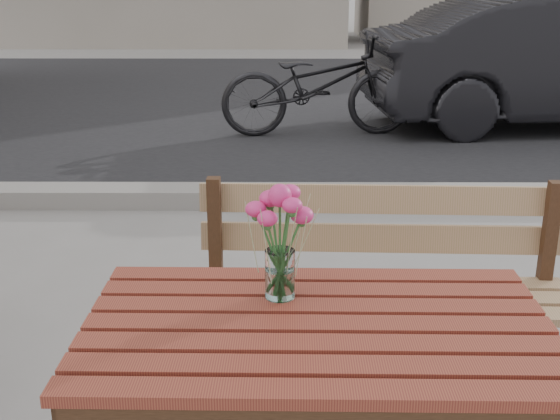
# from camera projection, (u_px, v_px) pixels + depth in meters

# --- Properties ---
(street) EXTENTS (30.00, 8.12, 0.12)m
(street) POSITION_uv_depth(u_px,v_px,m) (310.00, 132.00, 6.67)
(street) COLOR black
(street) RESTS_ON ground
(main_table) EXTENTS (1.14, 0.68, 0.70)m
(main_table) POSITION_uv_depth(u_px,v_px,m) (317.00, 363.00, 1.73)
(main_table) COLOR maroon
(main_table) RESTS_ON ground
(main_bench) EXTENTS (1.34, 0.44, 0.82)m
(main_bench) POSITION_uv_depth(u_px,v_px,m) (381.00, 267.00, 2.51)
(main_bench) COLOR olive
(main_bench) RESTS_ON ground
(main_vase) EXTENTS (0.17, 0.17, 0.30)m
(main_vase) POSITION_uv_depth(u_px,v_px,m) (280.00, 228.00, 1.77)
(main_vase) COLOR white
(main_vase) RESTS_ON main_table
(bicycle) EXTENTS (1.85, 0.80, 0.95)m
(bicycle) POSITION_uv_depth(u_px,v_px,m) (318.00, 85.00, 6.55)
(bicycle) COLOR black
(bicycle) RESTS_ON ground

